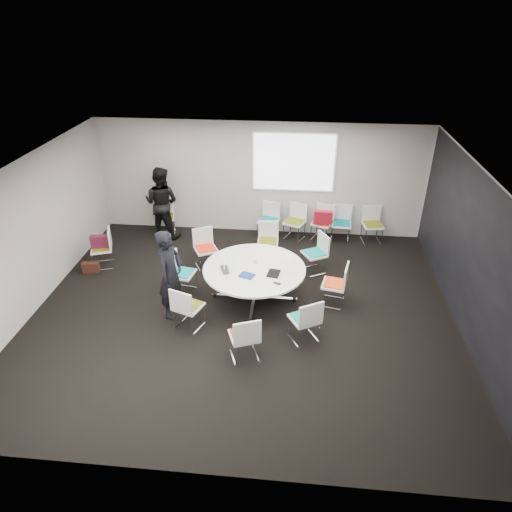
# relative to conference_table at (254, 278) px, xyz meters

# --- Properties ---
(room_shell) EXTENTS (8.08, 7.08, 2.88)m
(room_shell) POSITION_rel_conference_table_xyz_m (-0.07, -0.41, 0.89)
(room_shell) COLOR black
(room_shell) RESTS_ON ground
(conference_table) EXTENTS (1.99, 1.99, 0.73)m
(conference_table) POSITION_rel_conference_table_xyz_m (0.00, 0.00, 0.00)
(conference_table) COLOR silver
(conference_table) RESTS_ON ground
(projection_screen) EXTENTS (1.90, 0.03, 1.35)m
(projection_screen) POSITION_rel_conference_table_xyz_m (0.63, 3.05, 1.34)
(projection_screen) COLOR white
(projection_screen) RESTS_ON room_shell
(chair_ring_a) EXTENTS (0.53, 0.54, 0.88)m
(chair_ring_a) POSITION_rel_conference_table_xyz_m (1.57, 0.01, -0.24)
(chair_ring_a) COLOR silver
(chair_ring_a) RESTS_ON ground
(chair_ring_b) EXTENTS (0.61, 0.62, 0.88)m
(chair_ring_b) POSITION_rel_conference_table_xyz_m (1.20, 1.19, -0.24)
(chair_ring_b) COLOR silver
(chair_ring_b) RESTS_ON ground
(chair_ring_c) EXTENTS (0.47, 0.45, 0.88)m
(chair_ring_c) POSITION_rel_conference_table_xyz_m (0.14, 1.63, -0.24)
(chair_ring_c) COLOR silver
(chair_ring_c) RESTS_ON ground
(chair_ring_d) EXTENTS (0.61, 0.61, 0.88)m
(chair_ring_d) POSITION_rel_conference_table_xyz_m (-1.19, 1.17, -0.24)
(chair_ring_d) COLOR silver
(chair_ring_d) RESTS_ON ground
(chair_ring_e) EXTENTS (0.52, 0.53, 0.88)m
(chair_ring_e) POSITION_rel_conference_table_xyz_m (-1.47, 0.11, -0.24)
(chair_ring_e) COLOR silver
(chair_ring_e) RESTS_ON ground
(chair_ring_f) EXTENTS (0.59, 0.58, 0.88)m
(chair_ring_f) POSITION_rel_conference_table_xyz_m (-1.10, -0.99, -0.24)
(chair_ring_f) COLOR silver
(chair_ring_f) RESTS_ON ground
(chair_ring_g) EXTENTS (0.59, 0.58, 0.88)m
(chair_ring_g) POSITION_rel_conference_table_xyz_m (0.01, -1.70, -0.24)
(chair_ring_g) COLOR silver
(chair_ring_g) RESTS_ON ground
(chair_ring_h) EXTENTS (0.62, 0.62, 0.88)m
(chair_ring_h) POSITION_rel_conference_table_xyz_m (0.99, -1.14, -0.24)
(chair_ring_h) COLOR silver
(chair_ring_h) RESTS_ON ground
(chair_back_a) EXTENTS (0.57, 0.56, 0.88)m
(chair_back_a) POSITION_rel_conference_table_xyz_m (0.07, 2.76, -0.24)
(chair_back_a) COLOR silver
(chair_back_a) RESTS_ON ground
(chair_back_b) EXTENTS (0.60, 0.59, 0.88)m
(chair_back_b) POSITION_rel_conference_table_xyz_m (0.73, 2.74, -0.24)
(chair_back_b) COLOR silver
(chair_back_b) RESTS_ON ground
(chair_back_c) EXTENTS (0.59, 0.59, 0.88)m
(chair_back_c) POSITION_rel_conference_table_xyz_m (1.40, 2.76, -0.24)
(chair_back_c) COLOR silver
(chair_back_c) RESTS_ON ground
(chair_back_d) EXTENTS (0.49, 0.48, 0.88)m
(chair_back_d) POSITION_rel_conference_table_xyz_m (1.87, 2.76, -0.24)
(chair_back_d) COLOR silver
(chair_back_d) RESTS_ON ground
(chair_back_e) EXTENTS (0.52, 0.51, 0.88)m
(chair_back_e) POSITION_rel_conference_table_xyz_m (2.62, 2.76, -0.24)
(chair_back_e) COLOR silver
(chair_back_e) RESTS_ON ground
(chair_spare_left) EXTENTS (0.58, 0.59, 0.88)m
(chair_spare_left) POSITION_rel_conference_table_xyz_m (-3.48, 0.97, -0.24)
(chair_spare_left) COLOR silver
(chair_spare_left) RESTS_ON ground
(chair_person_back) EXTENTS (0.55, 0.54, 0.88)m
(chair_person_back) POSITION_rel_conference_table_xyz_m (-2.54, 2.72, -0.24)
(chair_person_back) COLOR silver
(chair_person_back) RESTS_ON ground
(person_main) EXTENTS (0.55, 0.72, 1.75)m
(person_main) POSITION_rel_conference_table_xyz_m (-1.48, -0.61, 0.36)
(person_main) COLOR black
(person_main) RESTS_ON ground
(person_back) EXTENTS (0.99, 0.84, 1.80)m
(person_back) POSITION_rel_conference_table_xyz_m (-2.53, 2.55, 0.39)
(person_back) COLOR black
(person_back) RESTS_ON ground
(laptop) EXTENTS (0.30, 0.38, 0.03)m
(laptop) POSITION_rel_conference_table_xyz_m (-0.50, -0.13, 0.23)
(laptop) COLOR #333338
(laptop) RESTS_ON conference_table
(laptop_lid) EXTENTS (0.06, 0.30, 0.22)m
(laptop_lid) POSITION_rel_conference_table_xyz_m (-0.58, -0.02, 0.35)
(laptop_lid) COLOR silver
(laptop_lid) RESTS_ON conference_table
(notebook_black) EXTENTS (0.26, 0.33, 0.02)m
(notebook_black) POSITION_rel_conference_table_xyz_m (0.39, -0.18, 0.23)
(notebook_black) COLOR black
(notebook_black) RESTS_ON conference_table
(tablet_folio) EXTENTS (0.31, 0.28, 0.03)m
(tablet_folio) POSITION_rel_conference_table_xyz_m (-0.11, -0.30, 0.23)
(tablet_folio) COLOR navy
(tablet_folio) RESTS_ON conference_table
(papers_right) EXTENTS (0.36, 0.36, 0.00)m
(papers_right) POSITION_rel_conference_table_xyz_m (0.60, 0.29, 0.22)
(papers_right) COLOR white
(papers_right) RESTS_ON conference_table
(papers_front) EXTENTS (0.32, 0.24, 0.00)m
(papers_front) POSITION_rel_conference_table_xyz_m (0.62, -0.10, 0.22)
(papers_front) COLOR silver
(papers_front) RESTS_ON conference_table
(cup) EXTENTS (0.08, 0.08, 0.09)m
(cup) POSITION_rel_conference_table_xyz_m (-0.01, 0.18, 0.26)
(cup) COLOR white
(cup) RESTS_ON conference_table
(phone) EXTENTS (0.16, 0.11, 0.01)m
(phone) POSITION_rel_conference_table_xyz_m (0.47, -0.51, 0.22)
(phone) COLOR black
(phone) RESTS_ON conference_table
(maroon_bag) EXTENTS (0.42, 0.24, 0.28)m
(maroon_bag) POSITION_rel_conference_table_xyz_m (-3.49, 0.97, 0.11)
(maroon_bag) COLOR #58172F
(maroon_bag) RESTS_ON chair_spare_left
(brown_bag) EXTENTS (0.39, 0.24, 0.24)m
(brown_bag) POSITION_rel_conference_table_xyz_m (-3.67, 0.68, -0.39)
(brown_bag) COLOR #341A10
(brown_bag) RESTS_ON ground
(red_jacket) EXTENTS (0.44, 0.17, 0.36)m
(red_jacket) POSITION_rel_conference_table_xyz_m (1.40, 2.53, 0.19)
(red_jacket) COLOR #B11528
(red_jacket) RESTS_ON chair_back_c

